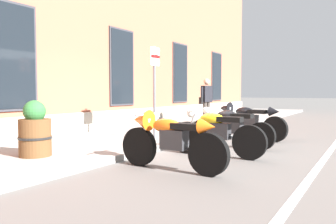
{
  "coord_description": "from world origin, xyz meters",
  "views": [
    {
      "loc": [
        -6.91,
        -3.98,
        1.29
      ],
      "look_at": [
        -0.05,
        0.17,
        0.82
      ],
      "focal_mm": 36.44,
      "sensor_mm": 36.0,
      "label": 1
    }
  ],
  "objects_px": {
    "motorcycle_orange_sport": "(168,137)",
    "motorcycle_black_naked": "(230,127)",
    "motorcycle_black_sport": "(245,119)",
    "barrel_planter": "(35,132)",
    "motorcycle_yellow_naked": "(216,133)",
    "pedestrian_dark_jacket": "(206,99)",
    "parking_sign": "(155,79)"
  },
  "relations": [
    {
      "from": "motorcycle_yellow_naked",
      "to": "motorcycle_black_sport",
      "type": "relative_size",
      "value": 0.92
    },
    {
      "from": "motorcycle_yellow_naked",
      "to": "pedestrian_dark_jacket",
      "type": "relative_size",
      "value": 1.24
    },
    {
      "from": "barrel_planter",
      "to": "pedestrian_dark_jacket",
      "type": "bearing_deg",
      "value": -1.21
    },
    {
      "from": "motorcycle_yellow_naked",
      "to": "barrel_planter",
      "type": "xyz_separation_m",
      "value": [
        -2.29,
        2.54,
        0.09
      ]
    },
    {
      "from": "parking_sign",
      "to": "motorcycle_black_sport",
      "type": "bearing_deg",
      "value": -39.11
    },
    {
      "from": "motorcycle_yellow_naked",
      "to": "barrel_planter",
      "type": "distance_m",
      "value": 3.42
    },
    {
      "from": "motorcycle_black_sport",
      "to": "barrel_planter",
      "type": "bearing_deg",
      "value": 156.11
    },
    {
      "from": "motorcycle_yellow_naked",
      "to": "barrel_planter",
      "type": "relative_size",
      "value": 1.99
    },
    {
      "from": "motorcycle_yellow_naked",
      "to": "pedestrian_dark_jacket",
      "type": "height_order",
      "value": "pedestrian_dark_jacket"
    },
    {
      "from": "motorcycle_black_naked",
      "to": "parking_sign",
      "type": "bearing_deg",
      "value": 105.95
    },
    {
      "from": "motorcycle_orange_sport",
      "to": "motorcycle_black_naked",
      "type": "xyz_separation_m",
      "value": [
        2.76,
        -0.02,
        -0.07
      ]
    },
    {
      "from": "motorcycle_orange_sport",
      "to": "motorcycle_black_naked",
      "type": "relative_size",
      "value": 0.96
    },
    {
      "from": "parking_sign",
      "to": "barrel_planter",
      "type": "xyz_separation_m",
      "value": [
        -3.03,
        0.6,
        -1.04
      ]
    },
    {
      "from": "motorcycle_black_sport",
      "to": "motorcycle_black_naked",
      "type": "bearing_deg",
      "value": -174.62
    },
    {
      "from": "motorcycle_yellow_naked",
      "to": "parking_sign",
      "type": "xyz_separation_m",
      "value": [
        0.74,
        1.95,
        1.13
      ]
    },
    {
      "from": "motorcycle_orange_sport",
      "to": "pedestrian_dark_jacket",
      "type": "xyz_separation_m",
      "value": [
        6.27,
        2.2,
        0.5
      ]
    },
    {
      "from": "motorcycle_black_naked",
      "to": "pedestrian_dark_jacket",
      "type": "distance_m",
      "value": 4.19
    },
    {
      "from": "motorcycle_black_naked",
      "to": "motorcycle_black_sport",
      "type": "distance_m",
      "value": 1.51
    },
    {
      "from": "motorcycle_orange_sport",
      "to": "motorcycle_black_sport",
      "type": "distance_m",
      "value": 4.26
    },
    {
      "from": "motorcycle_black_naked",
      "to": "motorcycle_orange_sport",
      "type": "bearing_deg",
      "value": 179.5
    },
    {
      "from": "motorcycle_black_sport",
      "to": "barrel_planter",
      "type": "relative_size",
      "value": 2.16
    },
    {
      "from": "motorcycle_yellow_naked",
      "to": "pedestrian_dark_jacket",
      "type": "bearing_deg",
      "value": 26.77
    },
    {
      "from": "motorcycle_orange_sport",
      "to": "motorcycle_black_naked",
      "type": "height_order",
      "value": "motorcycle_orange_sport"
    },
    {
      "from": "motorcycle_orange_sport",
      "to": "parking_sign",
      "type": "xyz_separation_m",
      "value": [
        2.25,
        1.75,
        1.07
      ]
    },
    {
      "from": "motorcycle_orange_sport",
      "to": "parking_sign",
      "type": "height_order",
      "value": "parking_sign"
    },
    {
      "from": "motorcycle_yellow_naked",
      "to": "motorcycle_black_sport",
      "type": "distance_m",
      "value": 2.76
    },
    {
      "from": "motorcycle_orange_sport",
      "to": "barrel_planter",
      "type": "relative_size",
      "value": 2.0
    },
    {
      "from": "motorcycle_yellow_naked",
      "to": "motorcycle_black_naked",
      "type": "height_order",
      "value": "motorcycle_yellow_naked"
    },
    {
      "from": "motorcycle_black_sport",
      "to": "pedestrian_dark_jacket",
      "type": "bearing_deg",
      "value": 46.06
    },
    {
      "from": "barrel_planter",
      "to": "parking_sign",
      "type": "bearing_deg",
      "value": -11.18
    },
    {
      "from": "motorcycle_black_naked",
      "to": "motorcycle_black_sport",
      "type": "bearing_deg",
      "value": 5.38
    },
    {
      "from": "motorcycle_black_naked",
      "to": "barrel_planter",
      "type": "xyz_separation_m",
      "value": [
        -3.53,
        2.37,
        0.1
      ]
    }
  ]
}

